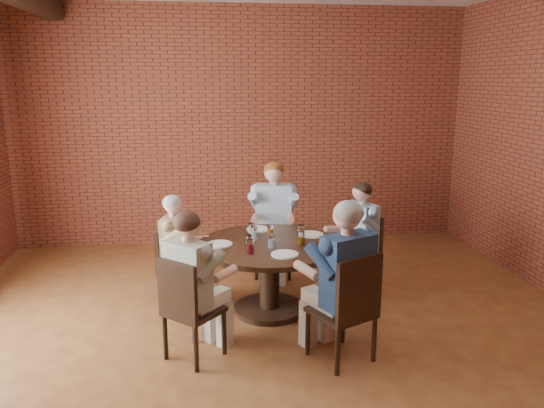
{
  "coord_description": "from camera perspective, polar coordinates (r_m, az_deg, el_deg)",
  "views": [
    {
      "loc": [
        -0.56,
        -4.19,
        2.37
      ],
      "look_at": [
        0.11,
        1.0,
        1.14
      ],
      "focal_mm": 35.0,
      "sensor_mm": 36.0,
      "label": 1
    }
  ],
  "objects": [
    {
      "name": "floor",
      "position": [
        4.85,
        0.23,
        -16.06
      ],
      "size": [
        7.0,
        7.0,
        0.0
      ],
      "primitive_type": "plane",
      "color": "#925C2D",
      "rests_on": "ground"
    },
    {
      "name": "wall_back",
      "position": [
        7.74,
        -3.25,
        8.25
      ],
      "size": [
        7.0,
        0.0,
        7.0
      ],
      "primitive_type": "plane",
      "rotation": [
        1.57,
        0.0,
        0.0
      ],
      "color": "brown",
      "rests_on": "ground"
    },
    {
      "name": "dining_table",
      "position": [
        5.48,
        -0.29,
        -6.43
      ],
      "size": [
        1.47,
        1.47,
        0.75
      ],
      "color": "black",
      "rests_on": "floor"
    },
    {
      "name": "chair_a",
      "position": [
        6.09,
        9.73,
        -4.92
      ],
      "size": [
        0.51,
        0.51,
        0.91
      ],
      "rotation": [
        0.0,
        0.0,
        -1.23
      ],
      "color": "black",
      "rests_on": "floor"
    },
    {
      "name": "diner_a",
      "position": [
        6.0,
        9.19,
        -3.73
      ],
      "size": [
        0.74,
        0.67,
        1.28
      ],
      "primitive_type": null,
      "rotation": [
        0.0,
        0.0,
        -1.23
      ],
      "color": "teal",
      "rests_on": "floor"
    },
    {
      "name": "chair_b",
      "position": [
        6.61,
        0.2,
        -2.99
      ],
      "size": [
        0.53,
        0.53,
        0.98
      ],
      "rotation": [
        0.0,
        0.0,
        -0.17
      ],
      "color": "black",
      "rests_on": "floor"
    },
    {
      "name": "diner_b",
      "position": [
        6.47,
        0.17,
        -1.73
      ],
      "size": [
        0.68,
        0.79,
        1.4
      ],
      "primitive_type": null,
      "rotation": [
        0.0,
        0.0,
        -0.17
      ],
      "color": "#9EB4C9",
      "rests_on": "floor"
    },
    {
      "name": "chair_c",
      "position": [
        5.7,
        -10.7,
        -6.39
      ],
      "size": [
        0.45,
        0.45,
        0.88
      ],
      "rotation": [
        0.0,
        0.0,
        1.33
      ],
      "color": "black",
      "rests_on": "floor"
    },
    {
      "name": "diner_c",
      "position": [
        5.64,
        -10.07,
        -5.19
      ],
      "size": [
        0.66,
        0.58,
        1.22
      ],
      "primitive_type": null,
      "rotation": [
        0.0,
        0.0,
        1.33
      ],
      "color": "olive",
      "rests_on": "floor"
    },
    {
      "name": "chair_d",
      "position": [
        4.62,
        -9.14,
        -10.8
      ],
      "size": [
        0.59,
        0.59,
        0.93
      ],
      "rotation": [
        0.0,
        0.0,
        2.41
      ],
      "color": "black",
      "rests_on": "floor"
    },
    {
      "name": "diner_d",
      "position": [
        4.61,
        -8.49,
        -8.73
      ],
      "size": [
        0.81,
        0.82,
        1.32
      ],
      "primitive_type": null,
      "rotation": [
        0.0,
        0.0,
        2.41
      ],
      "color": "tan",
      "rests_on": "floor"
    },
    {
      "name": "chair_e",
      "position": [
        4.57,
        8.3,
        -10.75
      ],
      "size": [
        0.62,
        0.62,
        0.98
      ],
      "rotation": [
        0.0,
        0.0,
        3.59
      ],
      "color": "black",
      "rests_on": "floor"
    },
    {
      "name": "diner_e",
      "position": [
        4.56,
        7.57,
        -8.29
      ],
      "size": [
        0.83,
        0.89,
        1.41
      ],
      "primitive_type": null,
      "rotation": [
        0.0,
        0.0,
        3.59
      ],
      "color": "navy",
      "rests_on": "floor"
    },
    {
      "name": "plate_a",
      "position": [
        5.69,
        4.24,
        -3.28
      ],
      "size": [
        0.26,
        0.26,
        0.01
      ],
      "primitive_type": "cylinder",
      "color": "white",
      "rests_on": "dining_table"
    },
    {
      "name": "plate_b",
      "position": [
        5.87,
        -1.47,
        -2.73
      ],
      "size": [
        0.26,
        0.26,
        0.01
      ],
      "primitive_type": "cylinder",
      "color": "white",
      "rests_on": "dining_table"
    },
    {
      "name": "plate_c",
      "position": [
        5.37,
        -5.67,
        -4.31
      ],
      "size": [
        0.26,
        0.26,
        0.01
      ],
      "primitive_type": "cylinder",
      "color": "white",
      "rests_on": "dining_table"
    },
    {
      "name": "plate_d",
      "position": [
        5.05,
        1.38,
        -5.43
      ],
      "size": [
        0.26,
        0.26,
        0.01
      ],
      "primitive_type": "cylinder",
      "color": "white",
      "rests_on": "dining_table"
    },
    {
      "name": "glass_a",
      "position": [
        5.56,
        3.14,
        -2.98
      ],
      "size": [
        0.07,
        0.07,
        0.14
      ],
      "primitive_type": "cylinder",
      "color": "white",
      "rests_on": "dining_table"
    },
    {
      "name": "glass_b",
      "position": [
        5.58,
        -0.17,
        -2.91
      ],
      "size": [
        0.07,
        0.07,
        0.14
      ],
      "primitive_type": "cylinder",
      "color": "white",
      "rests_on": "dining_table"
    },
    {
      "name": "glass_c",
      "position": [
        5.62,
        -2.24,
        -2.79
      ],
      "size": [
        0.07,
        0.07,
        0.14
      ],
      "primitive_type": "cylinder",
      "color": "white",
      "rests_on": "dining_table"
    },
    {
      "name": "glass_d",
      "position": [
        5.49,
        -1.94,
        -3.2
      ],
      "size": [
        0.07,
        0.07,
        0.14
      ],
      "primitive_type": "cylinder",
      "color": "white",
      "rests_on": "dining_table"
    },
    {
      "name": "glass_e",
      "position": [
        5.2,
        -2.53,
        -4.16
      ],
      "size": [
        0.07,
        0.07,
        0.14
      ],
      "primitive_type": "cylinder",
      "color": "white",
      "rests_on": "dining_table"
    },
    {
      "name": "glass_f",
      "position": [
        5.07,
        -2.35,
        -4.6
      ],
      "size": [
        0.07,
        0.07,
        0.14
      ],
      "primitive_type": "cylinder",
      "color": "white",
      "rests_on": "dining_table"
    },
    {
      "name": "glass_g",
      "position": [
        5.24,
        -0.05,
        -4.01
      ],
      "size": [
        0.07,
        0.07,
        0.14
      ],
      "primitive_type": "cylinder",
      "color": "white",
      "rests_on": "dining_table"
    },
    {
      "name": "glass_h",
      "position": [
        5.33,
        3.16,
        -3.72
      ],
      "size": [
        0.07,
        0.07,
        0.14
      ],
      "primitive_type": "cylinder",
      "color": "white",
      "rests_on": "dining_table"
    },
    {
      "name": "smartphone",
      "position": [
        5.27,
        4.54,
        -4.69
      ],
      "size": [
        0.1,
        0.14,
        0.01
      ],
      "primitive_type": "cube",
      "rotation": [
        0.0,
        0.0,
        -0.35
      ],
      "color": "black",
      "rests_on": "dining_table"
    }
  ]
}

